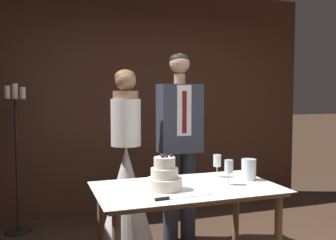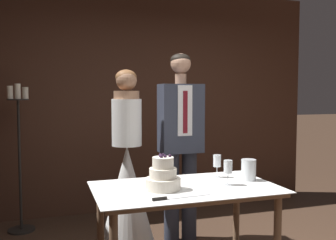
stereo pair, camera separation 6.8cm
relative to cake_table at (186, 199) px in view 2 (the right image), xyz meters
name	(u,v)px [view 2 (the right image)]	position (x,y,z in m)	size (l,w,h in m)	color
wall_back	(146,100)	(0.23, 2.05, 0.71)	(4.49, 0.12, 2.78)	#472B1E
cake_table	(186,199)	(0.00, 0.00, 0.00)	(1.37, 0.80, 0.77)	#8E6B4C
tiered_cake	(163,177)	(-0.19, -0.03, 0.19)	(0.26, 0.26, 0.26)	silver
cake_knife	(171,198)	(-0.21, -0.28, 0.10)	(0.42, 0.05, 0.02)	silver
wine_glass_near	(228,168)	(0.33, -0.05, 0.22)	(0.07, 0.07, 0.19)	silver
wine_glass_middle	(217,161)	(0.36, 0.22, 0.22)	(0.06, 0.06, 0.19)	silver
hurricane_candle	(249,170)	(0.56, 0.04, 0.17)	(0.12, 0.12, 0.17)	silver
bride	(127,183)	(-0.27, 0.86, -0.06)	(0.54, 0.54, 1.69)	white
groom	(181,138)	(0.27, 0.86, 0.35)	(0.41, 0.25, 1.86)	#333847
candle_stand	(19,156)	(-1.27, 1.63, 0.13)	(0.28, 0.28, 1.57)	black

